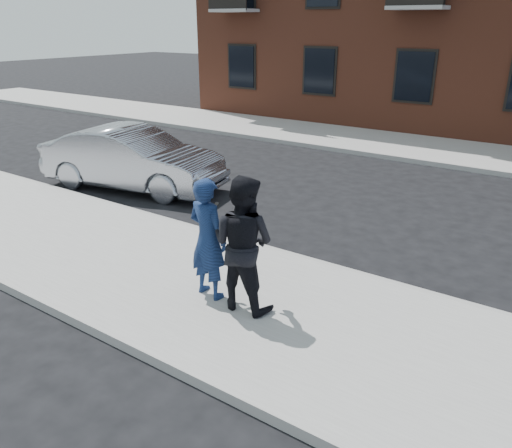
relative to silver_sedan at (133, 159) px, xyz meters
The scene contains 8 objects.
ground 4.82m from the silver_sedan, 38.33° to the right, with size 100.00×100.00×0.00m, color black.
near_sidewalk 4.96m from the silver_sedan, 40.61° to the right, with size 50.00×3.50×0.15m, color gray.
near_curb 4.04m from the silver_sedan, 20.55° to the right, with size 50.00×0.10×0.15m, color #999691.
far_sidewalk 9.13m from the silver_sedan, 65.81° to the left, with size 50.00×3.50×0.15m, color gray.
far_curb 7.53m from the silver_sedan, 60.16° to the left, with size 50.00×0.10×0.15m, color #999691.
silver_sedan is the anchor object (origin of this frame).
man_hoodie 6.22m from the silver_sedan, 32.64° to the right, with size 0.72×0.55×1.85m.
man_peacoat 6.72m from the silver_sedan, 29.63° to the right, with size 1.00×0.80×1.97m.
Camera 1 is at (5.82, -5.50, 3.99)m, focal length 35.00 mm.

